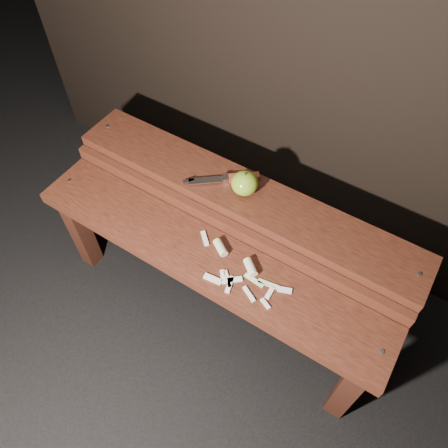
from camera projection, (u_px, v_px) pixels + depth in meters
The scene contains 6 objects.
ground at pixel (216, 304), 1.68m from camera, with size 60.00×60.00×0.00m, color black.
bench_front_tier at pixel (203, 268), 1.37m from camera, with size 1.20×0.20×0.42m.
bench_rear_tier at pixel (241, 209), 1.43m from camera, with size 1.20×0.21×0.50m.
apple at pixel (245, 183), 1.33m from camera, with size 0.08×0.08×0.09m.
knife at pixel (234, 178), 1.38m from camera, with size 0.20×0.16×0.02m.
apple_scraps at pixel (237, 266), 1.28m from camera, with size 0.34×0.15×0.03m.
Camera 1 is at (0.43, -0.62, 1.54)m, focal length 35.00 mm.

